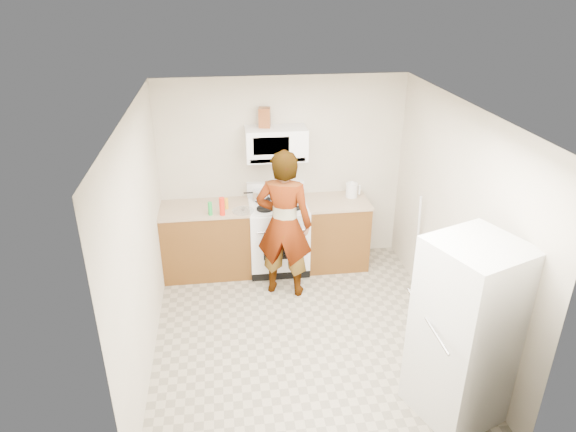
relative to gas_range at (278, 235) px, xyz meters
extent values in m
plane|color=gray|center=(0.10, -1.48, -0.49)|extent=(3.60, 3.60, 0.00)
cube|color=beige|center=(0.10, 0.31, 0.76)|extent=(3.20, 0.02, 2.50)
cube|color=beige|center=(1.69, -1.48, 0.76)|extent=(0.02, 3.60, 2.50)
cube|color=brown|center=(-0.94, 0.01, -0.04)|extent=(1.12, 0.62, 0.90)
cube|color=tan|center=(-0.94, 0.01, 0.43)|extent=(1.14, 0.64, 0.03)
cube|color=brown|center=(0.78, 0.01, -0.04)|extent=(0.80, 0.62, 0.90)
cube|color=tan|center=(0.78, 0.01, 0.43)|extent=(0.82, 0.64, 0.03)
cube|color=white|center=(0.00, -0.01, -0.04)|extent=(0.76, 0.65, 0.90)
cube|color=white|center=(0.00, -0.01, 0.43)|extent=(0.76, 0.62, 0.03)
cube|color=white|center=(0.00, 0.28, 0.54)|extent=(0.76, 0.08, 0.20)
cube|color=white|center=(0.00, 0.13, 1.21)|extent=(0.76, 0.38, 0.40)
imported|color=tan|center=(0.01, -0.59, 0.44)|extent=(0.78, 0.63, 1.85)
cube|color=silver|center=(1.30, -2.71, 0.36)|extent=(0.90, 0.90, 1.70)
cylinder|color=silver|center=(1.00, 0.10, 0.54)|extent=(0.21, 0.21, 0.19)
cube|color=brown|center=(-0.13, 0.18, 1.53)|extent=(0.16, 0.16, 0.24)
cylinder|color=silver|center=(-0.22, 0.16, 0.52)|extent=(0.25, 0.25, 0.11)
cube|color=white|center=(0.15, -0.09, 0.47)|extent=(0.28, 0.22, 0.05)
cylinder|color=red|center=(-0.71, -0.25, 0.56)|extent=(0.08, 0.08, 0.23)
cylinder|color=orange|center=(-0.66, -0.07, 0.52)|extent=(0.06, 0.06, 0.14)
cylinder|color=green|center=(-0.86, -0.23, 0.53)|extent=(0.07, 0.07, 0.17)
cylinder|color=silver|center=(-0.46, -0.18, 0.46)|extent=(0.31, 0.31, 0.01)
cylinder|color=silver|center=(1.67, -0.66, 0.15)|extent=(0.17, 0.24, 1.26)
camera|label=1|loc=(-0.66, -6.01, 3.12)|focal=32.00mm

